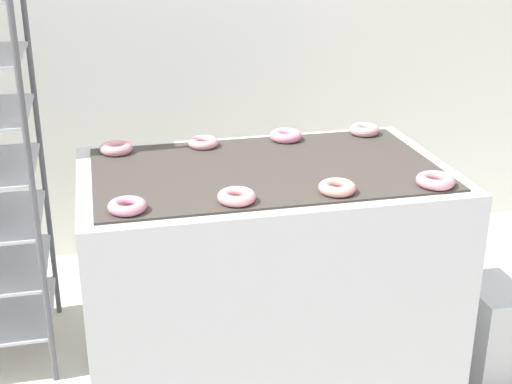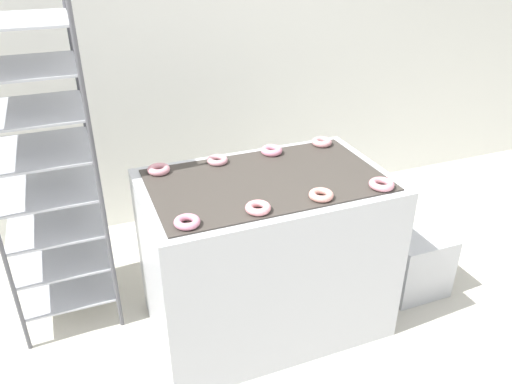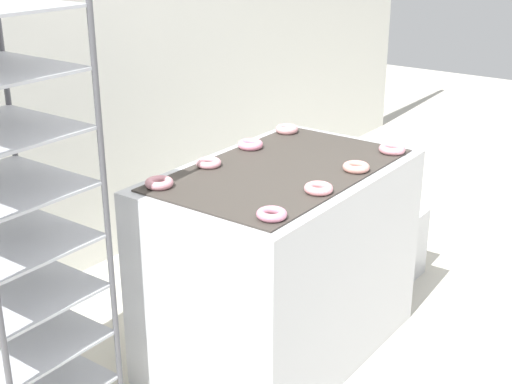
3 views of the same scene
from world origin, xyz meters
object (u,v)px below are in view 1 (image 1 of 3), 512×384
fryer_machine (265,287)px  donut_far_right (364,130)px  donut_far_left (116,148)px  donut_far_midleft (203,143)px  donut_far_midright (286,136)px  donut_near_midleft (237,197)px  donut_near_midright (337,188)px  donut_near_left (127,206)px  glaze_bin (509,329)px  donut_near_right (435,180)px

fryer_machine → donut_far_right: (0.49, 0.31, 0.50)m
donut_far_left → donut_far_midleft: (0.33, 0.00, -0.00)m
donut_far_right → donut_far_midright: bearing=-178.9°
donut_near_midleft → donut_near_midright: size_ratio=0.99×
donut_near_left → donut_far_left: bearing=90.6°
fryer_machine → donut_near_left: bearing=-150.0°
fryer_machine → donut_far_left: donut_far_left is taller
glaze_bin → donut_near_left: 1.70m
donut_near_midright → donut_near_right: 0.34m
donut_near_midright → donut_far_midleft: size_ratio=1.04×
fryer_machine → glaze_bin: 1.05m
donut_far_left → donut_far_midright: size_ratio=0.96×
donut_near_midright → fryer_machine: bearing=120.4°
donut_near_midleft → donut_far_midleft: donut_near_midleft is taller
fryer_machine → donut_far_right: size_ratio=10.86×
fryer_machine → donut_far_midright: bearing=62.5°
donut_near_midleft → donut_near_right: (0.67, -0.01, 0.00)m
fryer_machine → donut_near_midright: 0.60m
fryer_machine → donut_far_right: 0.76m
donut_near_midright → donut_far_right: donut_far_right is taller
fryer_machine → donut_near_midleft: 0.60m
fryer_machine → glaze_bin: size_ratio=3.16×
donut_far_midright → donut_near_right: bearing=-59.7°
fryer_machine → donut_far_midleft: donut_far_midleft is taller
glaze_bin → donut_far_midright: bearing=155.0°
donut_far_right → fryer_machine: bearing=-148.0°
glaze_bin → donut_near_left: size_ratio=3.51×
donut_near_left → donut_near_right: donut_near_right is taller
donut_near_left → donut_near_right: 1.01m
donut_near_midleft → donut_far_left: (-0.34, 0.58, 0.00)m
glaze_bin → fryer_machine: bearing=174.4°
donut_near_midleft → donut_far_left: donut_far_left is taller
donut_near_midright → donut_far_right: bearing=61.5°
fryer_machine → donut_near_right: size_ratio=10.21×
donut_far_left → donut_near_right: bearing=-30.1°
donut_far_left → donut_near_midleft: bearing=-59.3°
glaze_bin → donut_far_midright: (-0.85, 0.40, 0.77)m
donut_far_right → donut_far_midleft: bearing=-178.7°
donut_near_midright → donut_far_midright: donut_far_midright is taller
donut_far_midright → donut_near_midleft: bearing=-118.4°
donut_near_midright → donut_far_midright: 0.59m
fryer_machine → donut_near_right: 0.77m
donut_far_midleft → donut_far_right: (0.67, 0.01, 0.00)m
glaze_bin → donut_near_right: (-0.50, -0.20, 0.77)m
donut_near_midleft → donut_near_midright: bearing=0.8°
glaze_bin → donut_far_midleft: 1.47m
donut_far_right → donut_near_midleft: bearing=-137.6°
glaze_bin → donut_far_midright: 1.22m
donut_near_right → donut_far_left: 1.17m
glaze_bin → donut_far_left: bearing=165.7°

